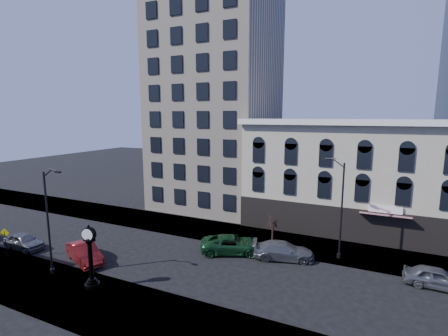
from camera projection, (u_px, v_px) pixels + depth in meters
The scene contains 15 objects.
ground at pixel (185, 262), 28.80m from camera, with size 160.00×160.00×0.00m, color black.
sidewalk_far at pixel (223, 232), 35.96m from camera, with size 160.00×6.00×0.12m, color gray.
sidewalk_near at pixel (121, 309), 21.62m from camera, with size 160.00×6.00×0.12m, color gray.
cream_tower at pixel (216, 69), 45.17m from camera, with size 15.90×15.40×42.50m.
victorian_row at pixel (347, 176), 37.11m from camera, with size 22.60×11.19×12.50m.
street_clock at pixel (91, 259), 23.99m from camera, with size 1.10×1.10×4.86m.
street_lamp_near at pixel (50, 194), 25.06m from camera, with size 2.31×0.52×8.92m.
street_lamp_far at pixel (336, 182), 28.69m from camera, with size 2.27×1.08×9.20m.
bare_tree_far at pixel (273, 218), 32.40m from camera, with size 1.98×1.98×3.40m.
warning_sign at pixel (5, 237), 29.48m from camera, with size 0.79×0.39×2.61m.
car_near_a at pixel (24, 241), 31.54m from camera, with size 1.79×4.45×1.52m, color #595B60.
car_near_b at pixel (85, 253), 28.70m from camera, with size 1.77×5.06×1.67m, color maroon.
car_far_a at pixel (232, 244), 30.60m from camera, with size 2.73×5.92×1.64m, color #143F1E.
car_far_b at pixel (283, 251), 29.24m from camera, with size 2.23×5.48×1.59m, color #595B60.
car_far_c at pixel (437, 278), 24.36m from camera, with size 1.86×4.62×1.57m, color #595B60.
Camera 1 is at (14.54, -23.13, 12.83)m, focal length 26.00 mm.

